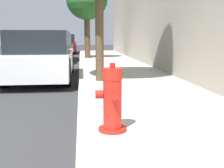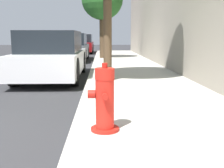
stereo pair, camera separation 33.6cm
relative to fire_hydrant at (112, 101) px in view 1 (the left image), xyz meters
name	(u,v)px [view 1 (the left image)]	position (x,y,z in m)	size (l,w,h in m)	color
sidewalk_slab	(198,143)	(0.94, -0.36, -0.43)	(2.72, 40.00, 0.11)	#B7B2A8
fire_hydrant	(112,101)	(0.00, 0.00, 0.00)	(0.37, 0.37, 0.82)	red
parked_car_near	(42,56)	(-1.48, 5.08, 0.20)	(1.72, 4.39, 1.39)	silver
parked_car_mid	(54,48)	(-1.72, 11.50, 0.19)	(1.88, 4.34, 1.40)	#4C5156
parked_car_far	(64,44)	(-1.57, 18.19, 0.19)	(1.72, 4.26, 1.40)	maroon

